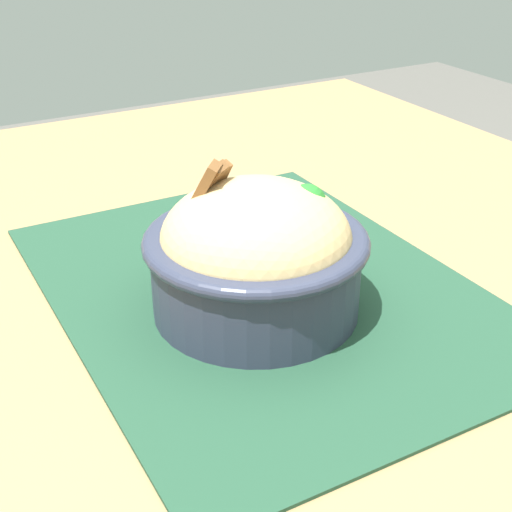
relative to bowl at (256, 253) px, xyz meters
The scene contains 4 objects.
table 0.15m from the bowl, 31.55° to the right, with size 1.08×0.96×0.74m.
placemat 0.06m from the bowl, 37.15° to the right, with size 0.45×0.34×0.00m, color #1E422D.
bowl is the anchor object (origin of this frame).
fork 0.13m from the bowl, 11.12° to the right, with size 0.02×0.13×0.00m.
Camera 1 is at (-0.52, 0.30, 1.07)m, focal length 51.10 mm.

